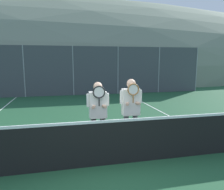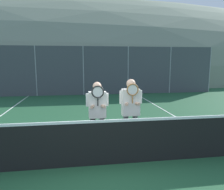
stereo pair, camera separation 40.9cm
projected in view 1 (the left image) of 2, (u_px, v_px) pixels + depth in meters
The scene contains 11 objects.
ground_plane at pixel (99, 166), 4.65m from camera, with size 120.00×120.00×0.00m, color #1E4C2D.
hill_distant at pixel (65, 70), 52.07m from camera, with size 137.12×76.18×26.66m.
clubhouse_building at pixel (51, 66), 21.00m from camera, with size 14.28×5.50×3.35m.
fence_back at pixel (73, 71), 13.85m from camera, with size 17.70×0.06×3.12m.
tennis_net at pixel (99, 143), 4.57m from camera, with size 9.34×0.09×1.10m.
court_line_right_sideline at pixel (176, 119), 8.30m from camera, with size 0.05×16.00×0.01m, color white.
player_leftmost at pixel (98, 110), 5.36m from camera, with size 0.56×0.34×1.71m.
player_center_left at pixel (131, 107), 5.54m from camera, with size 0.58×0.34×1.77m.
car_far_left at pixel (16, 78), 16.46m from camera, with size 4.58×2.08×1.82m.
car_left_of_center at pixel (86, 77), 17.74m from camera, with size 4.69×1.99×1.68m.
car_center at pixel (147, 75), 18.81m from camera, with size 4.44×2.01×1.83m.
Camera 1 is at (-0.71, -4.30, 2.23)m, focal length 35.00 mm.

